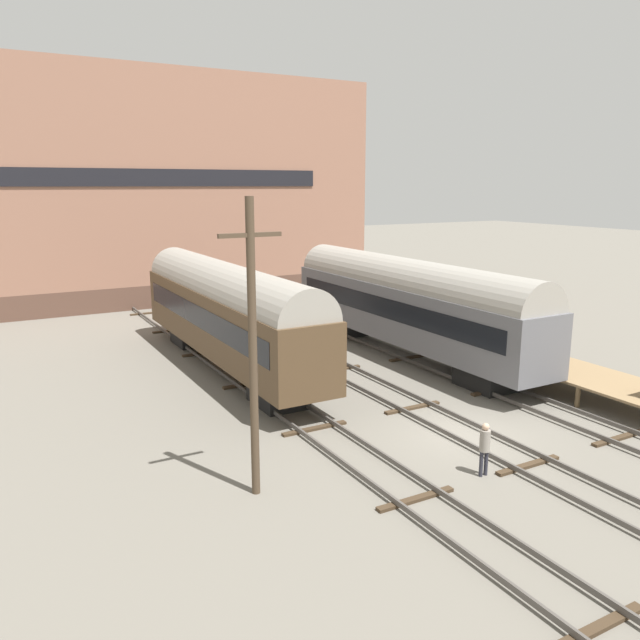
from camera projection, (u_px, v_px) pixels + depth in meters
ground_plane at (464, 434)px, 22.40m from camera, size 200.00×200.00×0.00m
track_left at (359, 457)px, 20.25m from camera, size 2.60×60.00×0.26m
track_middle at (464, 431)px, 22.37m from camera, size 2.60×60.00×0.26m
track_right at (550, 409)px, 24.50m from camera, size 2.60×60.00×0.26m
train_car_brown at (226, 309)px, 29.69m from camera, size 2.84×17.40×5.20m
train_car_grey at (407, 301)px, 31.97m from camera, size 2.87×18.04×5.13m
station_platform at (602, 381)px, 25.67m from camera, size 3.19×13.73×0.96m
person_worker at (485, 444)px, 19.02m from camera, size 0.32×0.32×1.72m
utility_pole at (253, 346)px, 17.24m from camera, size 1.80×0.24×8.50m
warehouse_building at (149, 189)px, 48.65m from camera, size 33.28×10.78×16.85m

